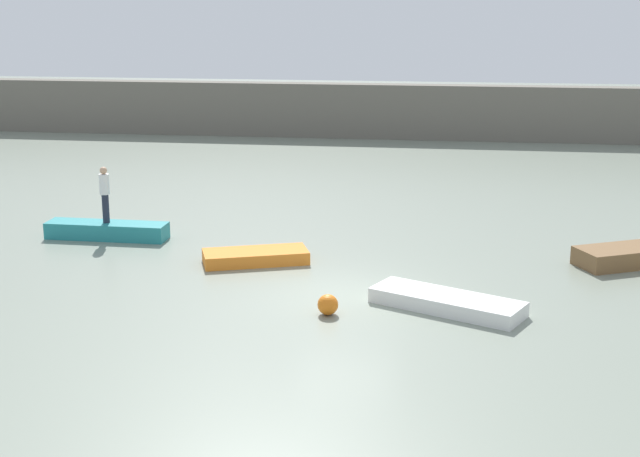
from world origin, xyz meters
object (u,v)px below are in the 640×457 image
at_px(person_white_shirt, 105,192).
at_px(rowboat_white, 447,302).
at_px(mooring_buoy, 328,305).
at_px(rowboat_teal, 107,230).
at_px(rowboat_brown, 631,255).
at_px(rowboat_orange, 256,257).

bearing_deg(person_white_shirt, rowboat_white, -26.12).
bearing_deg(rowboat_white, mooring_buoy, -139.36).
relative_size(rowboat_teal, mooring_buoy, 7.61).
xyz_separation_m(rowboat_brown, person_white_shirt, (-16.25, 0.65, 1.28)).
distance_m(rowboat_white, person_white_shirt, 12.23).
height_order(person_white_shirt, mooring_buoy, person_white_shirt).
xyz_separation_m(rowboat_white, person_white_shirt, (-10.91, 5.35, 1.36)).
relative_size(rowboat_orange, person_white_shirt, 1.67).
bearing_deg(person_white_shirt, rowboat_brown, -2.30).
distance_m(rowboat_white, mooring_buoy, 3.01).
bearing_deg(mooring_buoy, person_white_shirt, 142.52).
relative_size(rowboat_teal, person_white_shirt, 2.16).
relative_size(person_white_shirt, mooring_buoy, 3.53).
xyz_separation_m(rowboat_brown, mooring_buoy, (-8.24, -5.49, -0.01)).
bearing_deg(rowboat_teal, rowboat_brown, -1.41).
distance_m(rowboat_teal, person_white_shirt, 1.29).
bearing_deg(mooring_buoy, rowboat_brown, 33.66).
height_order(rowboat_teal, person_white_shirt, person_white_shirt).
relative_size(rowboat_teal, rowboat_brown, 1.20).
bearing_deg(person_white_shirt, mooring_buoy, -37.48).
distance_m(rowboat_orange, rowboat_brown, 11.01).
distance_m(rowboat_orange, rowboat_white, 6.52).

